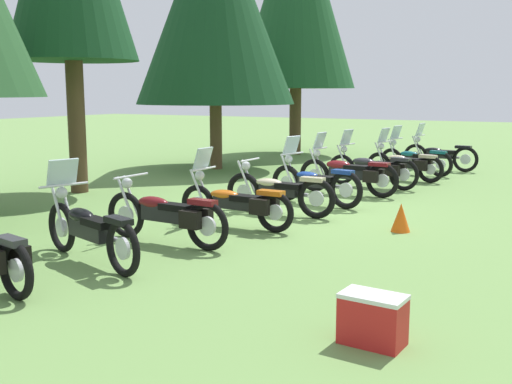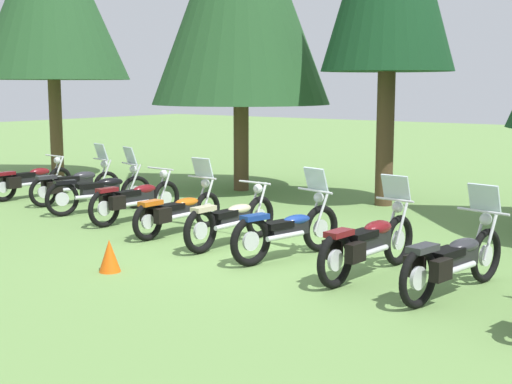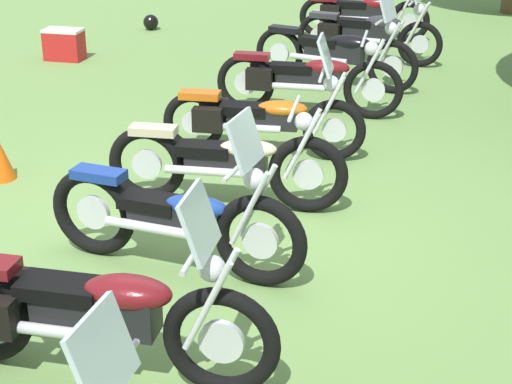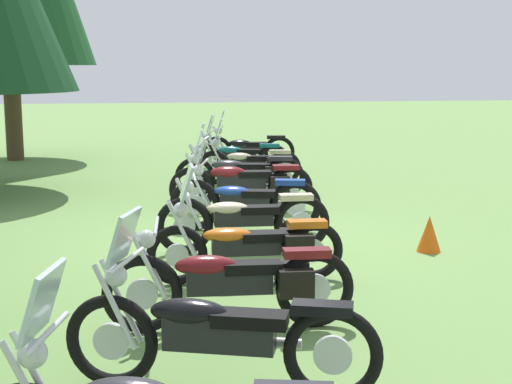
# 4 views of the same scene
# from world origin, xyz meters

# --- Properties ---
(ground_plane) EXTENTS (80.00, 80.00, 0.00)m
(ground_plane) POSITION_xyz_m (0.00, 0.00, 0.00)
(ground_plane) COLOR #6B934C
(motorcycle_0) EXTENTS (0.71, 2.20, 0.99)m
(motorcycle_0) POSITION_xyz_m (-7.75, 1.04, 0.44)
(motorcycle_0) COLOR black
(motorcycle_0) RESTS_ON ground_plane
(motorcycle_1) EXTENTS (0.84, 2.22, 1.35)m
(motorcycle_1) POSITION_xyz_m (-6.26, 1.18, 0.47)
(motorcycle_1) COLOR black
(motorcycle_1) RESTS_ON ground_plane
(motorcycle_2) EXTENTS (0.99, 2.31, 1.37)m
(motorcycle_2) POSITION_xyz_m (-4.91, 0.80, 0.48)
(motorcycle_2) COLOR black
(motorcycle_2) RESTS_ON ground_plane
(motorcycle_3) EXTENTS (0.76, 2.34, 1.02)m
(motorcycle_3) POSITION_xyz_m (-3.56, 0.50, 0.46)
(motorcycle_3) COLOR black
(motorcycle_3) RESTS_ON ground_plane
(motorcycle_4) EXTENTS (0.70, 2.24, 1.35)m
(motorcycle_4) POSITION_xyz_m (-2.06, 0.15, 0.45)
(motorcycle_4) COLOR black
(motorcycle_4) RESTS_ON ground_plane
(motorcycle_5) EXTENTS (0.69, 2.30, 1.03)m
(motorcycle_5) POSITION_xyz_m (-0.69, 0.04, 0.45)
(motorcycle_5) COLOR black
(motorcycle_5) RESTS_ON ground_plane
(motorcycle_6) EXTENTS (0.80, 2.23, 1.39)m
(motorcycle_6) POSITION_xyz_m (0.60, -0.15, 0.47)
(motorcycle_6) COLOR black
(motorcycle_6) RESTS_ON ground_plane
(motorcycle_7) EXTENTS (0.67, 2.43, 1.39)m
(motorcycle_7) POSITION_xyz_m (2.11, -0.34, 0.50)
(motorcycle_7) COLOR black
(motorcycle_7) RESTS_ON ground_plane
(motorcycle_8) EXTENTS (0.85, 2.41, 1.39)m
(motorcycle_8) POSITION_xyz_m (3.42, -0.48, 0.49)
(motorcycle_8) COLOR black
(motorcycle_8) RESTS_ON ground_plane
(traffic_cone) EXTENTS (0.32, 0.32, 0.48)m
(traffic_cone) POSITION_xyz_m (-1.01, -2.40, 0.24)
(traffic_cone) COLOR #EA590F
(traffic_cone) RESTS_ON ground_plane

